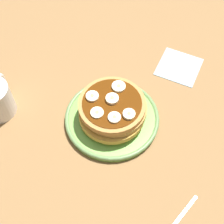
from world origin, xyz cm
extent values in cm
cube|color=olive|center=(0.00, 0.00, -1.50)|extent=(140.00, 140.00, 3.00)
cylinder|color=#72B74C|center=(0.00, 0.00, 0.75)|extent=(22.80, 22.80, 1.51)
torus|color=#658B50|center=(0.00, 0.00, 1.28)|extent=(23.17, 23.17, 1.06)
cylinder|color=#BA8E43|center=(-0.34, 0.58, 2.26)|extent=(14.92, 14.92, 1.50)
cylinder|color=gold|center=(-0.58, 0.24, 3.76)|extent=(15.68, 15.68, 1.50)
cylinder|color=#B08A44|center=(-0.47, -0.57, 5.26)|extent=(15.23, 15.23, 1.50)
cylinder|color=#C18646|center=(0.00, 0.00, 6.76)|extent=(15.69, 15.69, 1.50)
cylinder|color=#592B0A|center=(0.00, 0.00, 7.59)|extent=(13.82, 13.82, 0.16)
cylinder|color=beige|center=(0.84, -0.40, 7.99)|extent=(3.06, 3.06, 0.95)
cylinder|color=tan|center=(0.84, -0.40, 8.50)|extent=(0.86, 0.86, 0.08)
cylinder|color=#F1EEC3|center=(4.53, -1.34, 7.87)|extent=(3.28, 3.28, 0.72)
cylinder|color=tan|center=(4.53, -1.34, 8.28)|extent=(0.92, 0.92, 0.08)
cylinder|color=#FDF1BA|center=(-3.02, 3.20, 7.82)|extent=(3.01, 3.01, 0.62)
cylinder|color=tan|center=(-3.02, 3.20, 8.18)|extent=(0.84, 0.84, 0.08)
cylinder|color=#FBE4B5|center=(1.36, 4.62, 7.90)|extent=(3.01, 3.01, 0.78)
cylinder|color=tan|center=(1.36, 4.62, 8.34)|extent=(0.84, 0.84, 0.08)
cylinder|color=#EEE8C0|center=(-4.09, -0.73, 7.85)|extent=(2.93, 2.93, 0.67)
cylinder|color=tan|center=(-4.09, -0.73, 8.22)|extent=(0.82, 0.82, 0.08)
cylinder|color=#F8E9B5|center=(-3.15, -3.94, 7.95)|extent=(2.85, 2.85, 0.87)
cylinder|color=tan|center=(-3.15, -3.94, 8.43)|extent=(0.80, 0.80, 0.08)
torus|color=white|center=(5.94, 28.35, 4.42)|extent=(6.45, 1.50, 6.45)
cube|color=#99B2BF|center=(18.16, -17.62, 0.15)|extent=(14.32, 14.32, 0.30)
cube|color=silver|center=(-22.13, -16.19, 0.25)|extent=(7.81, 6.54, 0.50)
camera|label=1|loc=(-42.87, -2.12, 70.04)|focal=53.13mm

